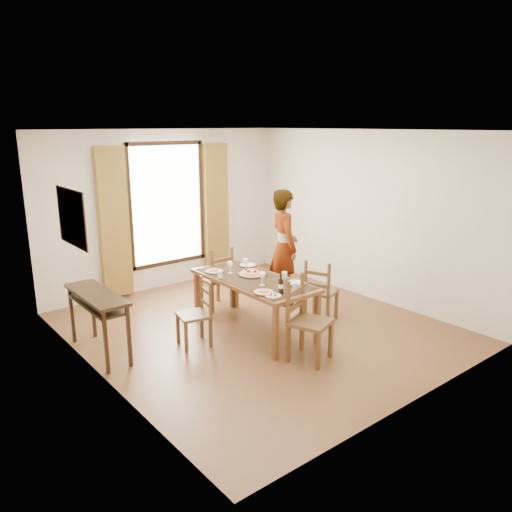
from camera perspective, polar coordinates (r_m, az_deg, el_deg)
ground at (r=7.09m, az=0.16°, el=-8.22°), size 5.00×5.00×0.00m
room_shell at (r=6.73m, az=-0.55°, el=4.28°), size 4.60×5.10×2.74m
console_table at (r=6.39m, az=-17.73°, el=-5.02°), size 0.38×1.20×0.80m
dining_table at (r=6.78m, az=-0.32°, el=-3.10°), size 0.83×1.87×0.76m
chair_west at (r=6.48m, az=-6.87°, el=-6.74°), size 0.46×0.46×0.87m
chair_north at (r=7.72m, az=-4.57°, el=-2.70°), size 0.44×0.44×0.97m
chair_south at (r=6.06m, az=5.89°, el=-7.57°), size 0.58×0.58×1.02m
chair_east at (r=7.26m, az=7.37°, el=-4.17°), size 0.53×0.53×0.92m
man at (r=7.83m, az=3.23°, el=1.04°), size 0.95×0.87×1.82m
plate_sw at (r=6.17m, az=0.90°, el=-4.02°), size 0.27×0.27×0.05m
plate_se at (r=6.54m, az=4.58°, el=-2.96°), size 0.27×0.27×0.05m
plate_nw at (r=7.05m, az=-4.77°, el=-1.64°), size 0.27×0.27×0.05m
plate_ne at (r=7.34m, az=-0.95°, el=-0.92°), size 0.27×0.27×0.05m
pasta_platter at (r=6.88m, az=-0.42°, el=-1.80°), size 0.40×0.40×0.10m
caprese_plate at (r=6.06m, az=1.97°, el=-4.45°), size 0.20×0.20×0.04m
wine_glass_a at (r=6.44m, az=0.71°, el=-2.59°), size 0.08×0.08×0.18m
wine_glass_b at (r=7.10m, az=-1.19°, el=-0.92°), size 0.08×0.08×0.18m
wine_glass_c at (r=6.96m, az=-2.97°, el=-1.25°), size 0.08×0.08×0.18m
tumbler_a at (r=6.72m, az=3.28°, el=-2.22°), size 0.07×0.07×0.10m
tumbler_b at (r=6.77m, az=-4.14°, el=-2.13°), size 0.07×0.07×0.10m
tumbler_c at (r=6.26m, az=4.52°, el=-3.55°), size 0.07×0.07×0.10m
wine_bottle at (r=6.12m, az=2.87°, el=-3.23°), size 0.07×0.07×0.25m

